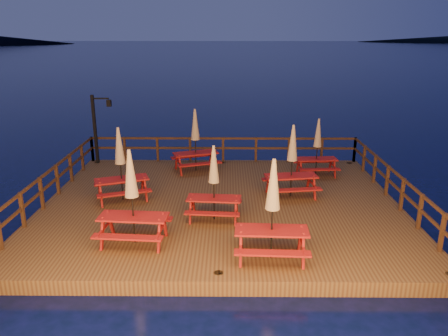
{
  "coord_description": "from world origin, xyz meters",
  "views": [
    {
      "loc": [
        0.22,
        -13.91,
        6.01
      ],
      "look_at": [
        0.08,
        0.6,
        1.42
      ],
      "focal_mm": 35.0,
      "sensor_mm": 36.0,
      "label": 1
    }
  ],
  "objects_px": {
    "picnic_table_0": "(272,208)",
    "picnic_table_1": "(292,160)",
    "lamp_post": "(98,123)",
    "picnic_table_2": "(214,182)"
  },
  "relations": [
    {
      "from": "picnic_table_0",
      "to": "picnic_table_1",
      "type": "distance_m",
      "value": 4.54
    },
    {
      "from": "picnic_table_2",
      "to": "picnic_table_0",
      "type": "bearing_deg",
      "value": -52.88
    },
    {
      "from": "picnic_table_0",
      "to": "picnic_table_2",
      "type": "relative_size",
      "value": 1.13
    },
    {
      "from": "lamp_post",
      "to": "picnic_table_0",
      "type": "bearing_deg",
      "value": -51.33
    },
    {
      "from": "lamp_post",
      "to": "picnic_table_2",
      "type": "relative_size",
      "value": 1.27
    },
    {
      "from": "lamp_post",
      "to": "picnic_table_1",
      "type": "height_order",
      "value": "lamp_post"
    },
    {
      "from": "lamp_post",
      "to": "picnic_table_1",
      "type": "bearing_deg",
      "value": -27.02
    },
    {
      "from": "picnic_table_1",
      "to": "lamp_post",
      "type": "bearing_deg",
      "value": 144.94
    },
    {
      "from": "picnic_table_0",
      "to": "picnic_table_1",
      "type": "relative_size",
      "value": 1.03
    },
    {
      "from": "lamp_post",
      "to": "picnic_table_0",
      "type": "xyz_separation_m",
      "value": [
        6.72,
        -8.4,
        -0.41
      ]
    }
  ]
}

